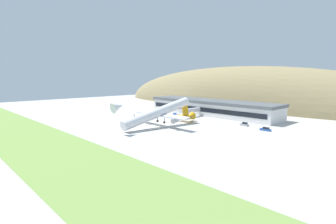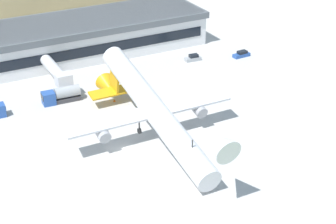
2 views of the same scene
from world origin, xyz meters
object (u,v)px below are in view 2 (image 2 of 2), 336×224
at_px(jetway_0, 56,72).
at_px(cargo_airplane, 153,110).
at_px(service_car_0, 193,58).
at_px(fuel_truck, 62,95).
at_px(traffic_cone_0, 114,100).
at_px(terminal_building, 40,42).
at_px(service_car_2, 242,54).

xyz_separation_m(jetway_0, cargo_airplane, (8.62, -31.12, 2.49)).
xyz_separation_m(service_car_0, fuel_truck, (-36.84, -6.83, 0.90)).
relative_size(service_car_0, traffic_cone_0, 7.20).
bearing_deg(service_car_0, traffic_cone_0, -155.84).
distance_m(terminal_building, jetway_0, 17.69).
distance_m(terminal_building, fuel_truck, 25.16).
distance_m(jetway_0, cargo_airplane, 32.39).
bearing_deg(jetway_0, service_car_0, -0.52).
bearing_deg(traffic_cone_0, jetway_0, 125.00).
xyz_separation_m(service_car_2, traffic_cone_0, (-39.19, -8.45, -0.37)).
bearing_deg(fuel_truck, cargo_airplane, -67.32).
height_order(terminal_building, service_car_2, terminal_building).
relative_size(terminal_building, traffic_cone_0, 149.36).
bearing_deg(cargo_airplane, fuel_truck, 112.68).
relative_size(service_car_0, fuel_truck, 0.49).
bearing_deg(terminal_building, cargo_airplane, -81.81).
distance_m(cargo_airplane, service_car_0, 41.25).
relative_size(jetway_0, service_car_2, 3.15).
bearing_deg(jetway_0, service_car_2, -4.65).
xyz_separation_m(service_car_2, fuel_truck, (-49.23, -3.26, 0.94)).
bearing_deg(traffic_cone_0, service_car_0, 24.16).
bearing_deg(terminal_building, jetway_0, -95.24).
bearing_deg(cargo_airplane, service_car_0, 48.96).
xyz_separation_m(jetway_0, service_car_0, (35.44, -0.32, -3.30)).
bearing_deg(service_car_2, traffic_cone_0, -167.84).
distance_m(service_car_0, traffic_cone_0, 29.38).
height_order(cargo_airplane, service_car_2, cargo_airplane).
xyz_separation_m(jetway_0, fuel_truck, (-1.40, -7.15, -2.40)).
bearing_deg(jetway_0, terminal_building, 84.76).
height_order(terminal_building, cargo_airplane, cargo_airplane).
distance_m(service_car_0, fuel_truck, 37.48).
bearing_deg(traffic_cone_0, terminal_building, 103.22).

